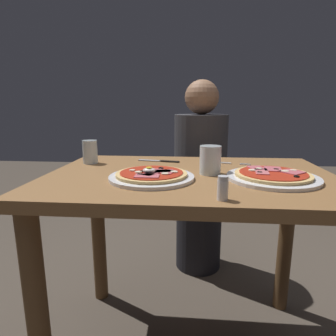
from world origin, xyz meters
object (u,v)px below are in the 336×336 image
object	(u,v)px
salt_shaker	(223,188)
diner_person	(200,183)
water_glass_near	(90,153)
water_glass_far	(210,162)
dining_table	(190,209)
pizza_foreground	(152,176)
fork	(229,163)
pizza_across_left	(273,176)
knife	(161,161)

from	to	relation	value
salt_shaker	diner_person	xyz separation A→B (m)	(-0.03, 0.97, -0.25)
diner_person	water_glass_near	bearing A→B (deg)	45.39
water_glass_far	salt_shaker	size ratio (longest dim) A/B	1.59
dining_table	diner_person	world-z (taller)	diner_person
pizza_foreground	fork	world-z (taller)	pizza_foreground
fork	salt_shaker	distance (m)	0.51
pizza_across_left	salt_shaker	bearing A→B (deg)	-129.42
knife	pizza_across_left	bearing A→B (deg)	-34.20
salt_shaker	dining_table	bearing A→B (deg)	106.58
diner_person	salt_shaker	bearing A→B (deg)	91.96
water_glass_far	fork	size ratio (longest dim) A/B	0.68
fork	knife	bearing A→B (deg)	175.52
water_glass_near	salt_shaker	distance (m)	0.71
pizza_foreground	knife	distance (m)	0.32
fork	salt_shaker	xyz separation A→B (m)	(-0.08, -0.50, 0.03)
dining_table	knife	distance (m)	0.30
pizza_across_left	salt_shaker	size ratio (longest dim) A/B	4.71
pizza_foreground	pizza_across_left	world-z (taller)	pizza_foreground
water_glass_near	salt_shaker	world-z (taller)	water_glass_near
water_glass_far	diner_person	distance (m)	0.72
fork	pizza_across_left	bearing A→B (deg)	-65.89
water_glass_near	water_glass_far	world-z (taller)	water_glass_far
water_glass_far	knife	size ratio (longest dim) A/B	0.55
pizza_across_left	water_glass_near	world-z (taller)	water_glass_near
water_glass_far	knife	world-z (taller)	water_glass_far
pizza_across_left	fork	distance (m)	0.29
dining_table	water_glass_far	bearing A→B (deg)	-1.50
fork	diner_person	xyz separation A→B (m)	(-0.11, 0.47, -0.22)
water_glass_near	dining_table	bearing A→B (deg)	-19.72
water_glass_far	knife	bearing A→B (deg)	132.58
diner_person	knife	bearing A→B (deg)	66.74
pizza_foreground	pizza_across_left	xyz separation A→B (m)	(0.42, 0.03, -0.00)
fork	knife	distance (m)	0.30
dining_table	water_glass_far	size ratio (longest dim) A/B	10.11
fork	diner_person	bearing A→B (deg)	103.57
pizza_foreground	water_glass_near	bearing A→B (deg)	140.90
pizza_across_left	diner_person	world-z (taller)	diner_person
dining_table	water_glass_near	bearing A→B (deg)	160.28
dining_table	pizza_across_left	distance (m)	0.33
water_glass_far	fork	xyz separation A→B (m)	(0.10, 0.20, -0.04)
pizza_foreground	salt_shaker	world-z (taller)	salt_shaker
dining_table	diner_person	xyz separation A→B (m)	(0.06, 0.67, -0.07)
pizza_across_left	water_glass_near	size ratio (longest dim) A/B	3.08
pizza_across_left	fork	world-z (taller)	pizza_across_left
pizza_across_left	fork	size ratio (longest dim) A/B	2.02
pizza_foreground	knife	world-z (taller)	pizza_foreground
knife	water_glass_near	bearing A→B (deg)	-168.26
water_glass_near	salt_shaker	bearing A→B (deg)	-40.79
knife	diner_person	size ratio (longest dim) A/B	0.17
dining_table	knife	bearing A→B (deg)	120.89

